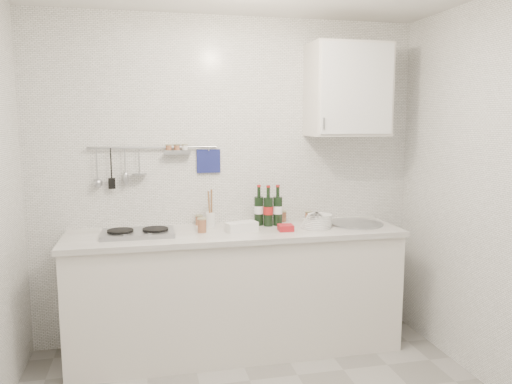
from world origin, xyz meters
TOP-DOWN VIEW (x-y plane):
  - back_wall at (0.00, 1.40)m, footprint 3.00×0.02m
  - counter at (0.01, 1.10)m, footprint 2.44×0.64m
  - wall_rail at (-0.60, 1.37)m, footprint 0.98×0.09m
  - wall_cabinet at (0.90, 1.22)m, footprint 0.60×0.38m
  - plate_stack_hob at (-0.68, 1.11)m, footprint 0.26×0.26m
  - plate_stack_sink at (0.62, 1.07)m, footprint 0.25×0.23m
  - wine_bottles at (0.27, 1.22)m, footprint 0.21×0.12m
  - butter_dish at (0.03, 1.07)m, footprint 0.25×0.17m
  - strawberry_punnet at (0.35, 1.01)m, footprint 0.11×0.11m
  - utensil_crock at (-0.16, 1.28)m, footprint 0.07×0.07m
  - jar_a at (-0.24, 1.35)m, footprint 0.06×0.06m
  - jar_b at (0.42, 1.35)m, footprint 0.07×0.07m
  - jar_c at (0.62, 1.27)m, footprint 0.06×0.06m
  - jar_d at (-0.25, 1.09)m, footprint 0.07×0.07m

SIDE VIEW (x-z plane):
  - counter at x=0.01m, z-range -0.05..0.92m
  - plate_stack_hob at x=-0.68m, z-range 0.92..0.94m
  - strawberry_punnet at x=0.35m, z-range 0.92..0.96m
  - butter_dish at x=0.03m, z-range 0.92..0.99m
  - jar_a at x=-0.24m, z-range 0.92..1.00m
  - jar_b at x=0.42m, z-range 0.92..1.01m
  - jar_c at x=0.62m, z-range 0.92..1.01m
  - plate_stack_sink at x=0.62m, z-range 0.92..1.02m
  - jar_d at x=-0.25m, z-range 0.92..1.03m
  - utensil_crock at x=-0.16m, z-range 0.84..1.13m
  - wine_bottles at x=0.27m, z-range 0.92..1.23m
  - back_wall at x=0.00m, z-range 0.00..2.50m
  - wall_rail at x=-0.60m, z-range 1.26..1.60m
  - wall_cabinet at x=0.90m, z-range 1.60..2.30m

